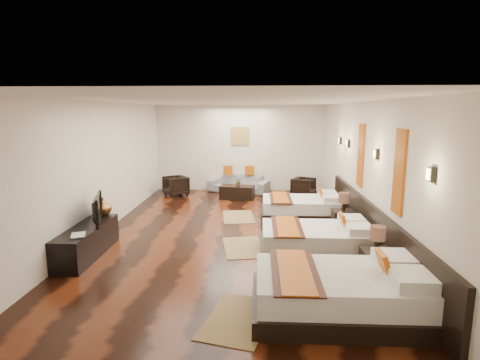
# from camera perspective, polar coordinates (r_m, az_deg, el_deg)

# --- Properties ---
(floor) EXTENTS (5.50, 9.50, 0.01)m
(floor) POSITION_cam_1_polar(r_m,az_deg,el_deg) (8.14, -1.61, -8.38)
(floor) COLOR black
(floor) RESTS_ON ground
(ceiling) EXTENTS (5.50, 9.50, 0.01)m
(ceiling) POSITION_cam_1_polar(r_m,az_deg,el_deg) (7.71, -1.71, 11.72)
(ceiling) COLOR white
(ceiling) RESTS_ON floor
(back_wall) EXTENTS (5.50, 0.01, 2.80)m
(back_wall) POSITION_cam_1_polar(r_m,az_deg,el_deg) (12.51, 0.02, 4.79)
(back_wall) COLOR silver
(back_wall) RESTS_ON floor
(left_wall) EXTENTS (0.01, 9.50, 2.80)m
(left_wall) POSITION_cam_1_polar(r_m,az_deg,el_deg) (8.47, -20.54, 1.45)
(left_wall) COLOR silver
(left_wall) RESTS_ON floor
(right_wall) EXTENTS (0.01, 9.50, 2.80)m
(right_wall) POSITION_cam_1_polar(r_m,az_deg,el_deg) (8.08, 18.19, 1.18)
(right_wall) COLOR silver
(right_wall) RESTS_ON floor
(headboard_panel) EXTENTS (0.08, 6.60, 0.90)m
(headboard_panel) POSITION_cam_1_polar(r_m,az_deg,el_deg) (7.52, 19.08, -6.96)
(headboard_panel) COLOR black
(headboard_panel) RESTS_ON floor
(bed_near) EXTENTS (2.26, 1.42, 0.86)m
(bed_near) POSITION_cam_1_polar(r_m,az_deg,el_deg) (5.31, 15.01, -15.91)
(bed_near) COLOR black
(bed_near) RESTS_ON floor
(bed_mid) EXTENTS (2.04, 1.29, 0.78)m
(bed_mid) POSITION_cam_1_polar(r_m,az_deg,el_deg) (7.24, 11.47, -8.79)
(bed_mid) COLOR black
(bed_mid) RESTS_ON floor
(bed_far) EXTENTS (1.97, 1.24, 0.75)m
(bed_far) POSITION_cam_1_polar(r_m,az_deg,el_deg) (9.54, 9.31, -4.10)
(bed_far) COLOR black
(bed_far) RESTS_ON floor
(nightstand_a) EXTENTS (0.44, 0.44, 0.87)m
(nightstand_a) POSITION_cam_1_polar(r_m,az_deg,el_deg) (6.43, 19.66, -11.36)
(nightstand_a) COLOR black
(nightstand_a) RESTS_ON floor
(nightstand_b) EXTENTS (0.44, 0.44, 0.88)m
(nightstand_b) POSITION_cam_1_polar(r_m,az_deg,el_deg) (8.59, 15.15, -5.60)
(nightstand_b) COLOR black
(nightstand_b) RESTS_ON floor
(jute_mat_near) EXTENTS (1.02, 1.35, 0.01)m
(jute_mat_near) POSITION_cam_1_polar(r_m,az_deg,el_deg) (5.16, -0.34, -20.01)
(jute_mat_near) COLOR olive
(jute_mat_near) RESTS_ON floor
(jute_mat_mid) EXTENTS (0.94, 1.31, 0.01)m
(jute_mat_mid) POSITION_cam_1_polar(r_m,az_deg,el_deg) (7.49, 0.60, -10.02)
(jute_mat_mid) COLOR olive
(jute_mat_mid) RESTS_ON floor
(jute_mat_far) EXTENTS (0.88, 1.28, 0.01)m
(jute_mat_far) POSITION_cam_1_polar(r_m,az_deg,el_deg) (9.54, -0.24, -5.51)
(jute_mat_far) COLOR olive
(jute_mat_far) RESTS_ON floor
(tv_console) EXTENTS (0.50, 1.80, 0.55)m
(tv_console) POSITION_cam_1_polar(r_m,az_deg,el_deg) (7.54, -21.90, -8.50)
(tv_console) COLOR black
(tv_console) RESTS_ON floor
(tv) EXTENTS (0.40, 0.91, 0.53)m
(tv) POSITION_cam_1_polar(r_m,az_deg,el_deg) (7.59, -21.07, -4.08)
(tv) COLOR black
(tv) RESTS_ON tv_console
(book) EXTENTS (0.32, 0.36, 0.03)m
(book) POSITION_cam_1_polar(r_m,az_deg,el_deg) (6.98, -23.96, -7.67)
(book) COLOR black
(book) RESTS_ON tv_console
(figurine) EXTENTS (0.40, 0.40, 0.35)m
(figurine) POSITION_cam_1_polar(r_m,az_deg,el_deg) (8.11, -19.82, -3.73)
(figurine) COLOR brown
(figurine) RESTS_ON tv_console
(sofa) EXTENTS (2.07, 1.32, 0.56)m
(sofa) POSITION_cam_1_polar(r_m,az_deg,el_deg) (12.38, -0.18, -0.50)
(sofa) COLOR gray
(sofa) RESTS_ON floor
(armchair_left) EXTENTS (0.92, 0.92, 0.61)m
(armchair_left) POSITION_cam_1_polar(r_m,az_deg,el_deg) (12.02, -9.60, -0.87)
(armchair_left) COLOR black
(armchair_left) RESTS_ON floor
(armchair_right) EXTENTS (0.85, 0.84, 0.58)m
(armchair_right) POSITION_cam_1_polar(r_m,az_deg,el_deg) (11.89, 9.48, -1.05)
(armchair_right) COLOR black
(armchair_right) RESTS_ON floor
(coffee_table) EXTENTS (1.07, 0.66, 0.40)m
(coffee_table) POSITION_cam_1_polar(r_m,az_deg,el_deg) (11.42, -0.44, -1.85)
(coffee_table) COLOR black
(coffee_table) RESTS_ON floor
(table_plant) EXTENTS (0.26, 0.24, 0.24)m
(table_plant) POSITION_cam_1_polar(r_m,az_deg,el_deg) (11.39, -0.22, -0.25)
(table_plant) COLOR #2A5C1E
(table_plant) RESTS_ON coffee_table
(orange_panel_a) EXTENTS (0.04, 0.40, 1.30)m
(orange_panel_a) POSITION_cam_1_polar(r_m,az_deg,el_deg) (6.24, 22.72, 1.10)
(orange_panel_a) COLOR #D86014
(orange_panel_a) RESTS_ON right_wall
(orange_panel_b) EXTENTS (0.04, 0.40, 1.30)m
(orange_panel_b) POSITION_cam_1_polar(r_m,az_deg,el_deg) (8.32, 17.63, 3.55)
(orange_panel_b) COLOR #D86014
(orange_panel_b) RESTS_ON right_wall
(sconce_near) EXTENTS (0.07, 0.12, 0.18)m
(sconce_near) POSITION_cam_1_polar(r_m,az_deg,el_deg) (5.20, 26.64, 0.77)
(sconce_near) COLOR black
(sconce_near) RESTS_ON right_wall
(sconce_mid) EXTENTS (0.07, 0.12, 0.18)m
(sconce_mid) POSITION_cam_1_polar(r_m,az_deg,el_deg) (7.25, 19.70, 3.68)
(sconce_mid) COLOR black
(sconce_mid) RESTS_ON right_wall
(sconce_far) EXTENTS (0.07, 0.12, 0.18)m
(sconce_far) POSITION_cam_1_polar(r_m,az_deg,el_deg) (9.36, 15.83, 5.28)
(sconce_far) COLOR black
(sconce_far) RESTS_ON right_wall
(sconce_lounge) EXTENTS (0.07, 0.12, 0.18)m
(sconce_lounge) POSITION_cam_1_polar(r_m,az_deg,el_deg) (10.24, 14.71, 5.73)
(sconce_lounge) COLOR black
(sconce_lounge) RESTS_ON right_wall
(gold_artwork) EXTENTS (0.60, 0.04, 0.60)m
(gold_artwork) POSITION_cam_1_polar(r_m,az_deg,el_deg) (12.46, 0.01, 6.61)
(gold_artwork) COLOR #AD873F
(gold_artwork) RESTS_ON back_wall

